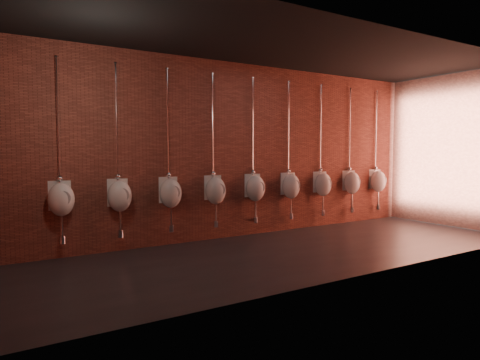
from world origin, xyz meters
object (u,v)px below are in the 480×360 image
object	(u,v)px
urinal_5	(291,185)
urinal_2	(171,192)
urinal_0	(61,198)
urinal_3	(215,190)
urinal_6	(323,184)
urinal_4	(255,187)
urinal_8	(378,181)
urinal_7	(352,182)
urinal_1	(120,195)

from	to	relation	value
urinal_5	urinal_2	bearing A→B (deg)	180.00
urinal_0	urinal_3	bearing A→B (deg)	0.00
urinal_6	urinal_4	bearing A→B (deg)	180.00
urinal_2	urinal_3	distance (m)	0.85
urinal_0	urinal_3	world-z (taller)	same
urinal_2	urinal_4	size ratio (longest dim) A/B	1.00
urinal_2	urinal_8	size ratio (longest dim) A/B	1.00
urinal_2	urinal_5	bearing A→B (deg)	0.00
urinal_2	urinal_7	world-z (taller)	same
urinal_5	urinal_7	distance (m)	1.70
urinal_2	urinal_8	world-z (taller)	same
urinal_3	urinal_0	bearing A→B (deg)	180.00
urinal_0	urinal_1	bearing A→B (deg)	0.00
urinal_1	urinal_7	world-z (taller)	same
urinal_5	urinal_7	xyz separation A→B (m)	(1.70, 0.00, 0.00)
urinal_4	urinal_5	bearing A→B (deg)	0.00
urinal_1	urinal_4	xyz separation A→B (m)	(2.56, 0.00, 0.00)
urinal_4	urinal_6	bearing A→B (deg)	0.00
urinal_3	urinal_7	bearing A→B (deg)	0.00
urinal_3	urinal_8	bearing A→B (deg)	0.00
urinal_1	urinal_8	distance (m)	5.96
urinal_6	urinal_8	world-z (taller)	same
urinal_2	urinal_7	bearing A→B (deg)	0.00
urinal_1	urinal_4	distance (m)	2.56
urinal_7	urinal_8	bearing A→B (deg)	0.00
urinal_1	urinal_5	xyz separation A→B (m)	(3.41, 0.00, 0.00)
urinal_0	urinal_8	xyz separation A→B (m)	(6.81, 0.00, 0.00)
urinal_0	urinal_2	distance (m)	1.70
urinal_5	urinal_8	distance (m)	2.56
urinal_3	urinal_7	xyz separation A→B (m)	(3.41, 0.00, 0.00)
urinal_3	urinal_8	xyz separation A→B (m)	(4.26, 0.00, 0.00)
urinal_0	urinal_3	xyz separation A→B (m)	(2.56, 0.00, 0.00)
urinal_3	urinal_2	bearing A→B (deg)	180.00
urinal_1	urinal_2	distance (m)	0.85
urinal_2	urinal_6	world-z (taller)	same
urinal_1	urinal_8	size ratio (longest dim) A/B	1.00
urinal_6	urinal_2	bearing A→B (deg)	180.00
urinal_2	urinal_7	xyz separation A→B (m)	(4.26, 0.00, 0.00)
urinal_0	urinal_7	world-z (taller)	same
urinal_0	urinal_6	size ratio (longest dim) A/B	1.00
urinal_4	urinal_5	world-z (taller)	same
urinal_1	urinal_4	size ratio (longest dim) A/B	1.00
urinal_2	urinal_0	bearing A→B (deg)	180.00
urinal_0	urinal_4	size ratio (longest dim) A/B	1.00
urinal_0	urinal_3	distance (m)	2.56
urinal_3	urinal_6	bearing A→B (deg)	0.00
urinal_0	urinal_8	distance (m)	6.81
urinal_3	urinal_4	world-z (taller)	same
urinal_5	urinal_3	bearing A→B (deg)	180.00
urinal_1	urinal_7	xyz separation A→B (m)	(5.11, 0.00, 0.00)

